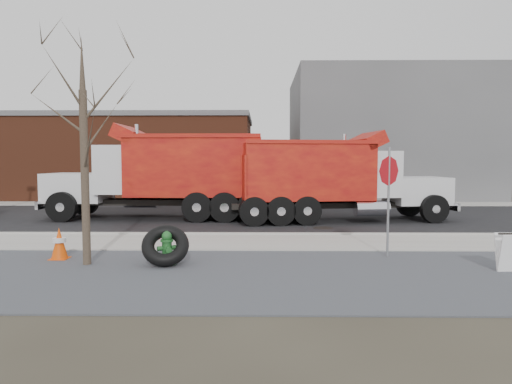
{
  "coord_description": "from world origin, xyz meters",
  "views": [
    {
      "loc": [
        0.83,
        -12.92,
        2.43
      ],
      "look_at": [
        0.64,
        1.78,
        1.4
      ],
      "focal_mm": 32.0,
      "sensor_mm": 36.0,
      "label": 1
    }
  ],
  "objects_px": {
    "stop_sign": "(389,182)",
    "dump_truck_red_b": "(167,172)",
    "truck_tire": "(165,245)",
    "dump_truck_red_a": "(333,177)",
    "sandwich_board": "(512,252)",
    "fire_hydrant": "(167,250)"
  },
  "relations": [
    {
      "from": "truck_tire",
      "to": "sandwich_board",
      "type": "distance_m",
      "value": 7.62
    },
    {
      "from": "truck_tire",
      "to": "dump_truck_red_a",
      "type": "height_order",
      "value": "dump_truck_red_a"
    },
    {
      "from": "stop_sign",
      "to": "dump_truck_red_b",
      "type": "height_order",
      "value": "dump_truck_red_b"
    },
    {
      "from": "fire_hydrant",
      "to": "dump_truck_red_b",
      "type": "xyz_separation_m",
      "value": [
        -1.72,
        8.35,
        1.56
      ]
    },
    {
      "from": "sandwich_board",
      "to": "dump_truck_red_b",
      "type": "bearing_deg",
      "value": 134.26
    },
    {
      "from": "stop_sign",
      "to": "sandwich_board",
      "type": "distance_m",
      "value": 3.06
    },
    {
      "from": "sandwich_board",
      "to": "dump_truck_red_a",
      "type": "xyz_separation_m",
      "value": [
        -2.57,
        8.26,
        1.33
      ]
    },
    {
      "from": "dump_truck_red_a",
      "to": "sandwich_board",
      "type": "bearing_deg",
      "value": -80.56
    },
    {
      "from": "sandwich_board",
      "to": "dump_truck_red_b",
      "type": "relative_size",
      "value": 0.09
    },
    {
      "from": "truck_tire",
      "to": "stop_sign",
      "type": "relative_size",
      "value": 0.44
    },
    {
      "from": "fire_hydrant",
      "to": "truck_tire",
      "type": "bearing_deg",
      "value": -139.66
    },
    {
      "from": "truck_tire",
      "to": "dump_truck_red_a",
      "type": "xyz_separation_m",
      "value": [
        5.02,
        7.72,
        1.3
      ]
    },
    {
      "from": "dump_truck_red_a",
      "to": "dump_truck_red_b",
      "type": "relative_size",
      "value": 0.96
    },
    {
      "from": "fire_hydrant",
      "to": "sandwich_board",
      "type": "xyz_separation_m",
      "value": [
        7.57,
        -0.59,
        0.08
      ]
    },
    {
      "from": "truck_tire",
      "to": "fire_hydrant",
      "type": "bearing_deg",
      "value": 64.55
    },
    {
      "from": "fire_hydrant",
      "to": "sandwich_board",
      "type": "bearing_deg",
      "value": -28.69
    },
    {
      "from": "sandwich_board",
      "to": "stop_sign",
      "type": "bearing_deg",
      "value": 144.28
    },
    {
      "from": "truck_tire",
      "to": "dump_truck_red_a",
      "type": "relative_size",
      "value": 0.14
    },
    {
      "from": "sandwich_board",
      "to": "dump_truck_red_b",
      "type": "distance_m",
      "value": 12.98
    },
    {
      "from": "truck_tire",
      "to": "dump_truck_red_b",
      "type": "relative_size",
      "value": 0.13
    },
    {
      "from": "dump_truck_red_b",
      "to": "stop_sign",
      "type": "bearing_deg",
      "value": 133.8
    },
    {
      "from": "fire_hydrant",
      "to": "truck_tire",
      "type": "height_order",
      "value": "truck_tire"
    }
  ]
}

